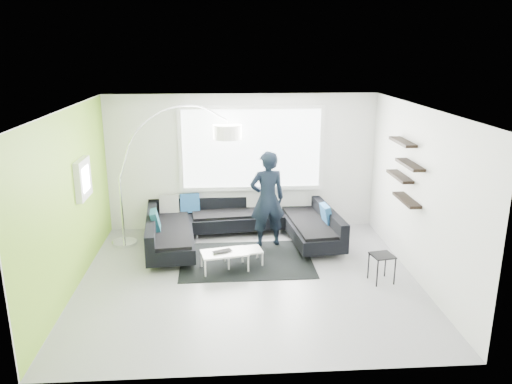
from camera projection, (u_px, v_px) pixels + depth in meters
ground at (248, 279)px, 8.24m from camera, size 5.50×5.50×0.00m
room_shell at (250, 170)px, 7.93m from camera, size 5.54×5.04×2.82m
sectional_sofa at (241, 227)px, 9.63m from camera, size 3.78×2.57×0.77m
rug at (246, 260)px, 8.96m from camera, size 2.35×1.72×0.01m
coffee_table at (234, 258)px, 8.64m from camera, size 1.10×0.77×0.33m
arc_lamp at (119, 178)px, 9.33m from camera, size 2.68×1.72×2.64m
side_table at (381, 268)px, 8.09m from camera, size 0.40×0.40×0.47m
person at (267, 199)px, 9.40m from camera, size 0.84×0.69×1.85m
laptop at (223, 252)px, 8.44m from camera, size 0.50×0.46×0.03m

